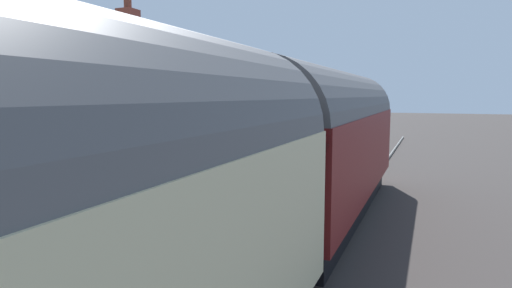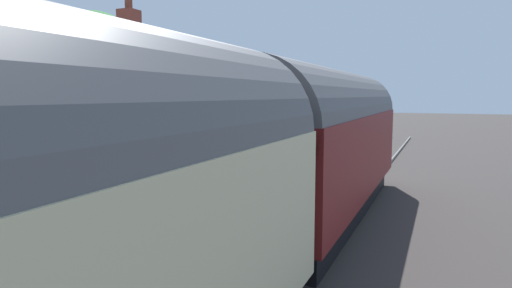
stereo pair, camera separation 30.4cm
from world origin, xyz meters
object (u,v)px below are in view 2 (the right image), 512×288
Objects in this scene: planter_bench_left at (261,138)px; tree_far_right at (176,74)px; planter_edge_far at (325,136)px; tree_mid_background at (95,58)px; bench_by_lamp at (100,195)px; bench_near_building at (299,136)px; train at (260,166)px; lamp_post_platform at (49,98)px; station_building at (166,123)px; planter_by_door at (163,180)px.

tree_far_right is at bearing 62.03° from planter_bench_left.
tree_mid_background is at bearing 114.33° from planter_edge_far.
bench_by_lamp is at bearing -172.10° from planter_bench_left.
bench_by_lamp reaches higher than planter_edge_far.
bench_by_lamp is at bearing 176.71° from planter_edge_far.
tree_far_right is at bearing 71.92° from bench_near_building.
train is 3.61m from bench_by_lamp.
lamp_post_platform reaches higher than bench_by_lamp.
station_building reaches higher than planter_edge_far.
planter_edge_far is at bearing -33.98° from bench_near_building.
planter_edge_far is 0.11× the size of tree_mid_background.
station_building is 10.12m from planter_edge_far.
bench_near_building is 10.59m from tree_far_right.
station_building is at bearing 47.43° from train.
bench_near_building is at bearing 146.02° from planter_edge_far.
planter_edge_far is (1.48, -1.00, -0.06)m from bench_near_building.
lamp_post_platform is (-2.56, 2.50, 1.30)m from train.
planter_by_door is at bearing 14.95° from lamp_post_platform.
station_building is 7.02m from planter_bench_left.
tree_mid_background is at bearing 175.10° from tree_far_right.
bench_near_building reaches higher than planter_edge_far.
tree_mid_background reaches higher than station_building.
lamp_post_platform is 16.96m from tree_mid_background.
planter_edge_far is (15.07, 2.58, -0.83)m from train.
planter_bench_left is 15.52m from lamp_post_platform.
planter_by_door is (-11.56, 0.14, -0.18)m from bench_near_building.
planter_by_door is at bearing 5.38° from bench_by_lamp.
tree_far_right is (4.13, 7.78, 3.57)m from planter_bench_left.
bench_near_building is 0.21× the size of tree_far_right.
tree_far_right is (19.25, 10.58, 1.45)m from lamp_post_platform.
planter_by_door is (2.03, 3.72, -0.95)m from train.
bench_by_lamp is 15.66m from planter_edge_far.
tree_mid_background reaches higher than train.
train is 24.81× the size of planter_edge_far.
planter_edge_far is at bearing -65.67° from tree_mid_background.
tree_mid_background is at bearing 106.59° from planter_bench_left.
train is 2.96× the size of station_building.
lamp_post_platform is at bearing -179.73° from planter_edge_far.
bench_by_lamp is 15.25m from tree_mid_background.
bench_near_building is 1.01× the size of bench_by_lamp.
train is 13.66m from planter_bench_left.
planter_bench_left is at bearing 132.79° from planter_edge_far.
planter_edge_far is at bearing 9.71° from train.
planter_edge_far reaches higher than planter_bench_left.
bench_by_lamp is (-6.24, -2.71, -1.08)m from station_building.
planter_bench_left is (-2.52, 2.72, 0.01)m from planter_edge_far.
tree_far_right is 0.87× the size of tree_mid_background.
bench_near_building is 1.76× the size of planter_bench_left.
bench_near_building is 2.00m from planter_bench_left.
station_building reaches higher than planter_bench_left.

